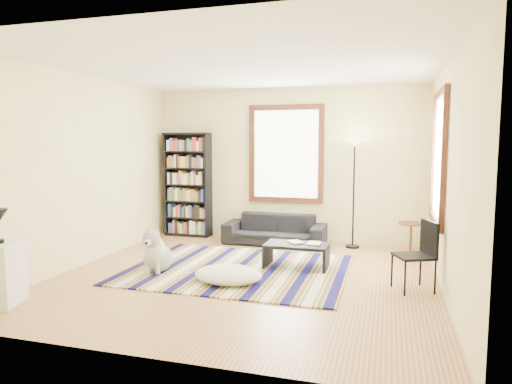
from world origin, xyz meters
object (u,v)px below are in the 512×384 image
(floor_cushion, at_px, (228,275))
(folding_chair, at_px, (414,256))
(sofa, at_px, (275,229))
(dog, at_px, (158,250))
(side_table, at_px, (411,239))
(white_cabinet, at_px, (0,274))
(bookshelf, at_px, (188,185))
(coffee_table, at_px, (296,256))
(floor_lamp, at_px, (354,194))

(floor_cushion, xyz_separation_m, folding_chair, (2.27, 0.35, 0.32))
(sofa, xyz_separation_m, dog, (-1.15, -2.18, 0.05))
(side_table, xyz_separation_m, white_cabinet, (-4.50, -3.62, 0.08))
(floor_cushion, bearing_deg, folding_chair, 8.80)
(floor_cushion, bearing_deg, dog, 168.30)
(dog, bearing_deg, folding_chair, -2.91)
(bookshelf, distance_m, side_table, 4.21)
(bookshelf, xyz_separation_m, white_cabinet, (-0.39, -4.13, -0.65))
(folding_chair, bearing_deg, white_cabinet, 177.86)
(sofa, relative_size, dog, 2.90)
(bookshelf, bearing_deg, side_table, -6.99)
(bookshelf, relative_size, coffee_table, 2.22)
(bookshelf, xyz_separation_m, coffee_table, (2.50, -1.74, -0.82))
(side_table, distance_m, white_cabinet, 5.78)
(sofa, xyz_separation_m, white_cabinet, (-2.20, -3.86, 0.09))
(sofa, relative_size, bookshelf, 0.90)
(sofa, height_order, bookshelf, bookshelf)
(sofa, height_order, coffee_table, sofa)
(floor_lamp, xyz_separation_m, white_cabinet, (-3.56, -3.96, -0.58))
(bookshelf, height_order, floor_cushion, bookshelf)
(sofa, bearing_deg, floor_cushion, -90.24)
(sofa, relative_size, coffee_table, 2.00)
(bookshelf, relative_size, floor_lamp, 1.08)
(sofa, distance_m, floor_lamp, 1.52)
(sofa, distance_m, floor_cushion, 2.42)
(floor_cushion, bearing_deg, side_table, 43.14)
(floor_lamp, xyz_separation_m, dog, (-2.51, -2.28, -0.62))
(bookshelf, height_order, folding_chair, bookshelf)
(side_table, relative_size, white_cabinet, 0.77)
(coffee_table, distance_m, floor_lamp, 1.86)
(side_table, xyz_separation_m, folding_chair, (-0.05, -1.82, 0.16))
(floor_lamp, relative_size, side_table, 3.44)
(folding_chair, relative_size, dog, 1.39)
(folding_chair, distance_m, white_cabinet, 4.80)
(dog, bearing_deg, bookshelf, 100.26)
(coffee_table, bearing_deg, sofa, 115.18)
(white_cabinet, xyz_separation_m, dog, (1.05, 1.68, -0.04))
(bookshelf, bearing_deg, floor_lamp, -3.07)
(sofa, height_order, dog, dog)
(sofa, bearing_deg, dog, -117.58)
(side_table, height_order, folding_chair, folding_chair)
(white_cabinet, bearing_deg, bookshelf, 66.33)
(sofa, bearing_deg, white_cabinet, -119.46)
(floor_lamp, bearing_deg, white_cabinet, -131.98)
(side_table, xyz_separation_m, dog, (-3.45, -1.94, 0.04))
(bookshelf, bearing_deg, sofa, -8.49)
(side_table, bearing_deg, floor_lamp, 160.40)
(sofa, height_order, folding_chair, folding_chair)
(bookshelf, bearing_deg, white_cabinet, -95.36)
(coffee_table, height_order, side_table, side_table)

